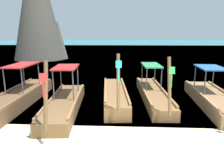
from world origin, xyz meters
TOP-DOWN VIEW (x-y plane):
  - ground at (0.00, 0.00)m, footprint 120.00×120.00m
  - sea_water at (0.00, 61.46)m, footprint 120.00×120.00m
  - longtail_boat_yellow_ribbon at (-4.43, 3.50)m, footprint 1.23×6.94m
  - longtail_boat_red_ribbon at (-2.06, 3.07)m, footprint 1.63×5.86m
  - longtail_boat_turquoise_ribbon at (0.10, 4.42)m, footprint 1.48×5.72m
  - longtail_boat_green_ribbon at (2.02, 4.94)m, footprint 1.29×6.66m
  - longtail_boat_pink_ribbon at (4.70, 4.07)m, footprint 1.59×6.32m
  - karst_rock at (-10.48, 22.66)m, footprint 6.79×6.59m

SIDE VIEW (x-z plane):
  - ground at x=0.00m, z-range 0.00..0.00m
  - sea_water at x=0.00m, z-range 0.00..0.00m
  - longtail_boat_green_ribbon at x=2.02m, z-range -0.94..1.56m
  - longtail_boat_turquoise_ribbon at x=0.10m, z-range -0.98..1.63m
  - longtail_boat_red_ribbon at x=-2.06m, z-range -0.94..1.59m
  - longtail_boat_pink_ribbon at x=4.70m, z-range -0.94..1.60m
  - longtail_boat_yellow_ribbon at x=-4.43m, z-range -0.88..1.60m
  - karst_rock at x=-10.48m, z-range -0.18..14.94m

